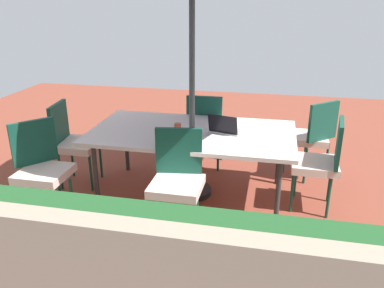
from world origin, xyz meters
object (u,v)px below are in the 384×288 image
at_px(chair_south, 206,126).
at_px(laptop, 225,129).
at_px(dining_table, 192,135).
at_px(chair_west, 321,160).
at_px(chair_southwest, 312,134).
at_px(chair_north, 177,177).
at_px(chair_northeast, 41,166).
at_px(cup, 178,127).
at_px(chair_east, 73,140).

distance_m(chair_south, laptop, 0.87).
distance_m(dining_table, chair_south, 0.80).
xyz_separation_m(chair_west, chair_south, (1.34, -0.82, 0.00)).
xyz_separation_m(chair_southwest, chair_south, (1.30, -0.05, 0.00)).
relative_size(chair_north, chair_northeast, 1.00).
xyz_separation_m(laptop, cup, (0.50, 0.06, -0.00)).
height_order(chair_east, chair_northeast, same).
bearing_deg(dining_table, chair_northeast, 29.68).
bearing_deg(dining_table, chair_north, 91.35).
bearing_deg(laptop, chair_north, 80.11).
distance_m(laptop, cup, 0.51).
relative_size(dining_table, chair_southwest, 2.23).
distance_m(chair_west, chair_southwest, 0.77).
relative_size(dining_table, laptop, 5.91).
distance_m(dining_table, chair_west, 1.36).
bearing_deg(chair_southwest, chair_west, 50.77).
distance_m(dining_table, chair_southwest, 1.51).
height_order(dining_table, chair_east, chair_east).
xyz_separation_m(chair_southwest, laptop, (0.96, 0.72, 0.24)).
bearing_deg(dining_table, chair_southwest, -150.85).
height_order(chair_south, laptop, chair_south).
xyz_separation_m(chair_northeast, cup, (-1.20, -0.73, 0.24)).
bearing_deg(laptop, chair_southwest, -129.18).
xyz_separation_m(chair_east, chair_north, (-1.42, 0.72, 0.00)).
bearing_deg(laptop, chair_west, -169.06).
xyz_separation_m(chair_north, chair_west, (-1.34, -0.70, 0.00)).
distance_m(chair_west, chair_northeast, 2.80).
bearing_deg(laptop, cup, 20.69).
bearing_deg(chair_west, chair_north, -54.74).
xyz_separation_m(chair_south, laptop, (-0.34, 0.77, 0.24)).
bearing_deg(cup, chair_northeast, 31.13).
height_order(chair_west, laptop, chair_west).
xyz_separation_m(chair_northeast, laptop, (-1.71, -0.79, 0.24)).
xyz_separation_m(chair_southwest, chair_northeast, (2.67, 1.50, 0.00)).
relative_size(chair_east, chair_north, 1.00).
distance_m(dining_table, chair_east, 1.41).
bearing_deg(chair_north, laptop, 57.82).
bearing_deg(chair_northeast, cup, -18.56).
distance_m(chair_north, chair_southwest, 1.97).
height_order(chair_southwest, cup, chair_southwest).
bearing_deg(chair_east, chair_northeast, 177.45).
xyz_separation_m(chair_southwest, cup, (1.46, 0.78, 0.24)).
distance_m(dining_table, chair_north, 0.76).
distance_m(dining_table, cup, 0.18).
xyz_separation_m(dining_table, laptop, (-0.35, -0.02, 0.09)).
relative_size(chair_north, laptop, 2.65).
relative_size(chair_southwest, chair_northeast, 1.00).
height_order(laptop, cup, laptop).
bearing_deg(dining_table, laptop, -177.56).
bearing_deg(laptop, chair_south, -52.14).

